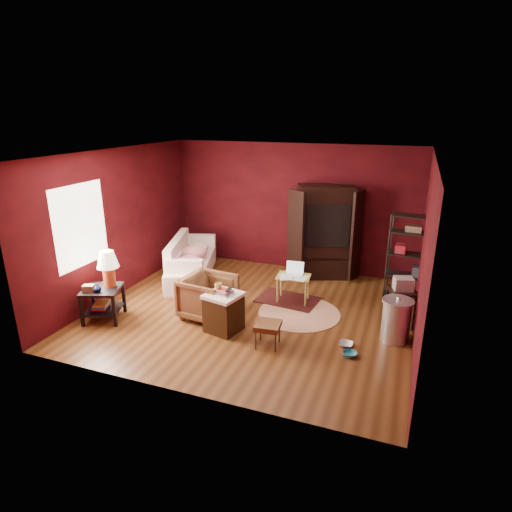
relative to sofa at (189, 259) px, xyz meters
The scene contains 18 objects.
room 2.33m from the sofa, 30.76° to the right, with size 5.54×5.04×2.84m.
sofa is the anchor object (origin of this frame).
armchair 1.95m from the sofa, 51.38° to the right, with size 0.81×0.76×0.84m, color black.
pet_bowl_steel 4.02m from the sofa, 24.69° to the right, with size 0.22×0.05×0.22m, color silver.
pet_bowl_turquoise 4.23m from the sofa, 27.44° to the right, with size 0.21×0.07×0.21m, color teal.
vase 2.43m from the sofa, 99.51° to the right, with size 0.14×0.15×0.14m, color #0B0F38.
mug 2.46m from the sofa, 49.63° to the right, with size 0.12×0.09×0.12m, color #DFD36D.
side_table 2.22m from the sofa, 100.66° to the right, with size 0.79×0.79×1.21m.
sofa_cushions 0.04m from the sofa, 34.55° to the left, with size 1.31×2.06×0.81m.
hamper 2.51m from the sofa, 48.23° to the right, with size 0.64×0.64×0.75m.
footstool 3.26m from the sofa, 39.77° to the right, with size 0.42×0.42×0.39m.
rug_round 2.84m from the sofa, 17.43° to the right, with size 1.90×1.90×0.01m.
rug_oriental 2.39m from the sofa, ahead, with size 1.21×0.87×0.01m.
laptop_desk 2.46m from the sofa, ahead, with size 0.65×0.53×0.76m.
tv_armoire 2.96m from the sofa, 22.82° to the left, with size 1.47×1.14×1.99m.
wire_shelving 4.49m from the sofa, ahead, with size 0.84×0.43×1.67m.
small_stand 4.42m from the sofa, ahead, with size 0.53×0.53×0.85m.
trash_can 4.50m from the sofa, 15.81° to the right, with size 0.55×0.55×0.75m.
Camera 1 is at (2.51, -6.53, 3.45)m, focal length 30.00 mm.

